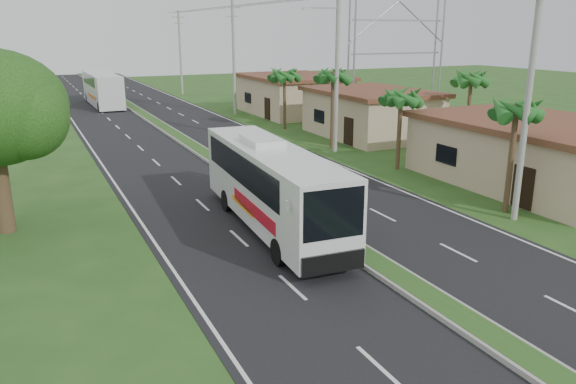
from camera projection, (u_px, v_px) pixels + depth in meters
name	position (u px, v px, depth m)	size (l,w,h in m)	color
ground	(381.00, 269.00, 19.89)	(180.00, 180.00, 0.00)	#264B1B
road_asphalt	(209.00, 157.00, 37.24)	(14.00, 160.00, 0.02)	black
median_strip	(209.00, 156.00, 37.21)	(1.20, 160.00, 0.18)	gray
lane_edge_left	(104.00, 168.00, 34.48)	(0.12, 160.00, 0.01)	silver
lane_edge_right	(299.00, 149.00, 40.00)	(0.12, 160.00, 0.01)	silver
shop_near	(535.00, 152.00, 30.36)	(8.60, 12.60, 3.52)	tan
shop_mid	(371.00, 113.00, 44.22)	(7.60, 10.60, 3.67)	tan
shop_far	(293.00, 94.00, 56.35)	(8.60, 11.60, 3.82)	tan
palm_verge_a	(517.00, 110.00, 24.88)	(2.40, 2.40, 5.45)	#473321
palm_verge_b	(401.00, 97.00, 32.96)	(2.40, 2.40, 5.05)	#473321
palm_verge_c	(333.00, 76.00, 38.57)	(2.40, 2.40, 5.85)	#473321
palm_verge_d	(284.00, 75.00, 46.74)	(2.40, 2.40, 5.25)	#473321
palm_behind_shop	(471.00, 78.00, 38.74)	(2.40, 2.40, 5.65)	#473321
utility_pole_a	(529.00, 91.00, 23.54)	(1.60, 0.28, 11.00)	gray
utility_pole_b	(337.00, 60.00, 37.25)	(3.20, 0.28, 12.00)	gray
utility_pole_c	(234.00, 56.00, 54.78)	(1.60, 0.28, 11.00)	gray
utility_pole_d	(180.00, 52.00, 72.20)	(1.60, 0.28, 10.50)	gray
billboard_lattice	(397.00, 44.00, 53.08)	(10.18, 1.18, 12.07)	gray
coach_bus_main	(271.00, 182.00, 23.39)	(3.13, 11.74, 3.76)	silver
coach_bus_far	(102.00, 87.00, 62.11)	(2.80, 12.20, 3.54)	silver
motorcyclist	(232.00, 167.00, 30.73)	(1.64, 0.94, 2.39)	black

